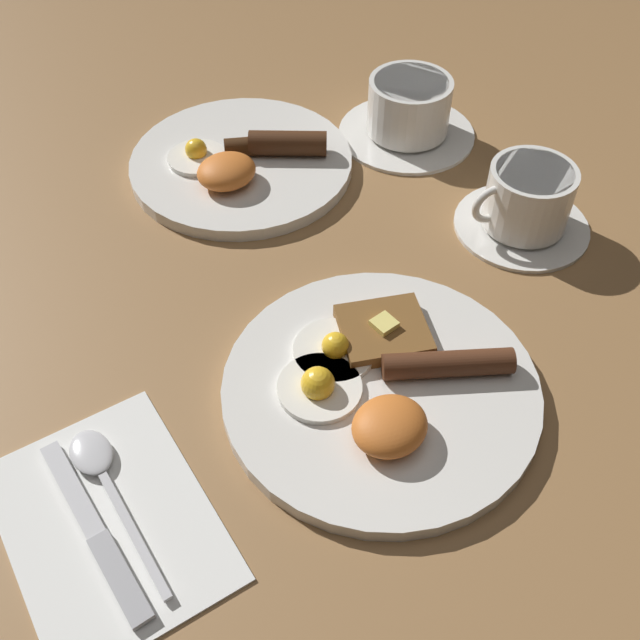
{
  "coord_description": "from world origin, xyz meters",
  "views": [
    {
      "loc": [
        -0.28,
        -0.28,
        0.53
      ],
      "look_at": [
        -0.0,
        0.08,
        0.03
      ],
      "focal_mm": 42.0,
      "sensor_mm": 36.0,
      "label": 1
    }
  ],
  "objects_px": {
    "breakfast_plate_near": "(380,386)",
    "spoon": "(100,469)",
    "teacup_far": "(408,112)",
    "knife": "(98,538)",
    "teacup_near": "(526,203)",
    "breakfast_plate_far": "(242,162)"
  },
  "relations": [
    {
      "from": "knife",
      "to": "breakfast_plate_far",
      "type": "bearing_deg",
      "value": -44.43
    },
    {
      "from": "breakfast_plate_near",
      "to": "breakfast_plate_far",
      "type": "height_order",
      "value": "breakfast_plate_far"
    },
    {
      "from": "knife",
      "to": "teacup_far",
      "type": "bearing_deg",
      "value": -62.05
    },
    {
      "from": "knife",
      "to": "spoon",
      "type": "height_order",
      "value": "spoon"
    },
    {
      "from": "spoon",
      "to": "breakfast_plate_near",
      "type": "bearing_deg",
      "value": -104.08
    },
    {
      "from": "teacup_far",
      "to": "knife",
      "type": "relative_size",
      "value": 0.95
    },
    {
      "from": "breakfast_plate_far",
      "to": "knife",
      "type": "distance_m",
      "value": 0.47
    },
    {
      "from": "knife",
      "to": "breakfast_plate_near",
      "type": "bearing_deg",
      "value": -92.74
    },
    {
      "from": "breakfast_plate_far",
      "to": "spoon",
      "type": "height_order",
      "value": "breakfast_plate_far"
    },
    {
      "from": "breakfast_plate_near",
      "to": "teacup_near",
      "type": "relative_size",
      "value": 1.92
    },
    {
      "from": "breakfast_plate_near",
      "to": "knife",
      "type": "xyz_separation_m",
      "value": [
        -0.26,
        0.02,
        -0.0
      ]
    },
    {
      "from": "breakfast_plate_near",
      "to": "teacup_far",
      "type": "relative_size",
      "value": 1.66
    },
    {
      "from": "teacup_near",
      "to": "knife",
      "type": "bearing_deg",
      "value": -173.9
    },
    {
      "from": "teacup_far",
      "to": "knife",
      "type": "xyz_separation_m",
      "value": [
        -0.54,
        -0.26,
        -0.03
      ]
    },
    {
      "from": "breakfast_plate_near",
      "to": "spoon",
      "type": "height_order",
      "value": "breakfast_plate_near"
    },
    {
      "from": "breakfast_plate_far",
      "to": "teacup_near",
      "type": "relative_size",
      "value": 1.78
    },
    {
      "from": "breakfast_plate_far",
      "to": "spoon",
      "type": "relative_size",
      "value": 1.54
    },
    {
      "from": "teacup_near",
      "to": "teacup_far",
      "type": "bearing_deg",
      "value": 84.8
    },
    {
      "from": "teacup_near",
      "to": "knife",
      "type": "relative_size",
      "value": 0.82
    },
    {
      "from": "breakfast_plate_near",
      "to": "knife",
      "type": "relative_size",
      "value": 1.57
    },
    {
      "from": "breakfast_plate_near",
      "to": "knife",
      "type": "bearing_deg",
      "value": 175.1
    },
    {
      "from": "breakfast_plate_far",
      "to": "teacup_far",
      "type": "bearing_deg",
      "value": -16.9
    }
  ]
}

